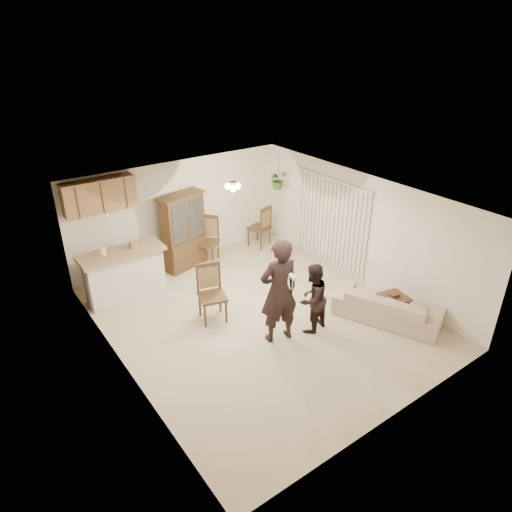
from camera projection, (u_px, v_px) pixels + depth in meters
floor at (260, 318)px, 9.17m from camera, size 6.50×6.50×0.00m
ceiling at (260, 200)px, 8.04m from camera, size 5.50×6.50×0.02m
wall_back at (181, 212)px, 10.96m from camera, size 5.50×0.02×2.50m
wall_front at (400, 352)px, 6.25m from camera, size 5.50×0.02×2.50m
wall_left at (119, 310)px, 7.18m from camera, size 0.02×6.50×2.50m
wall_right at (361, 229)px, 10.04m from camera, size 0.02×6.50×2.50m
breakfast_bar at (125, 276)px, 9.69m from camera, size 1.60×0.55×1.00m
bar_top at (121, 253)px, 9.44m from camera, size 1.75×0.70×0.08m
upper_cabinets at (99, 196)px, 9.46m from camera, size 1.50×0.34×0.70m
vertical_blinds at (330, 223)px, 10.74m from camera, size 0.06×2.30×2.10m
ceiling_fixture at (233, 186)px, 9.06m from camera, size 0.36×0.36×0.20m
hanging_plant at (278, 180)px, 11.27m from camera, size 0.43×0.37×0.48m
plant_cord at (278, 167)px, 11.13m from camera, size 0.01×0.01×0.65m
sofa at (388, 304)px, 8.96m from camera, size 1.41×2.01×0.73m
adult at (279, 297)px, 8.18m from camera, size 0.73×0.55×1.80m
child at (312, 299)px, 8.53m from camera, size 0.75×0.64×1.35m
china_hutch at (183, 232)px, 10.75m from camera, size 1.24×0.73×1.83m
side_table at (392, 308)px, 8.98m from camera, size 0.59×0.59×0.61m
chair_bar at (213, 305)px, 9.00m from camera, size 0.63×0.63×1.16m
chair_hutch_left at (207, 250)px, 11.22m from camera, size 0.72×0.72×1.16m
chair_hutch_right at (259, 234)px, 12.08m from camera, size 0.62×0.62×1.12m
controller_adult at (293, 277)px, 7.50m from camera, size 0.09×0.18×0.05m
controller_child at (327, 297)px, 8.25m from camera, size 0.06×0.13×0.04m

